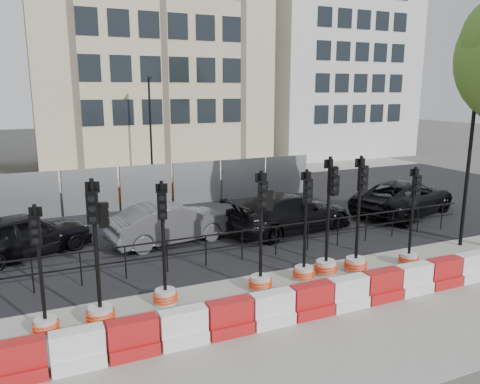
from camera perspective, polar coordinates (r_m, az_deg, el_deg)
name	(u,v)px	position (r m, az deg, el deg)	size (l,w,h in m)	color
ground	(259,274)	(13.83, 2.32, -10.00)	(120.00, 120.00, 0.00)	#51514C
sidewalk_near	(316,319)	(11.47, 9.21, -15.05)	(40.00, 6.00, 0.02)	gray
road	(186,216)	(20.02, -6.58, -2.93)	(40.00, 14.00, 0.03)	black
sidewalk_far	(140,180)	(28.53, -12.04, 1.46)	(40.00, 4.00, 0.02)	gray
building_cream	(145,34)	(34.52, -11.54, 18.32)	(15.00, 10.06, 18.00)	#C5AE90
building_white	(327,56)	(40.51, 10.58, 16.01)	(12.00, 9.06, 16.00)	silver
kerb_railing	(242,240)	(14.61, 0.26, -5.88)	(18.00, 0.04, 1.00)	black
heras_fencing	(158,189)	(22.27, -9.93, 0.38)	(14.33, 1.72, 2.00)	gray
lamp_post_far	(151,127)	(27.23, -10.85, 7.83)	(0.12, 0.56, 6.00)	black
lamp_post_near	(470,153)	(17.26, 26.26, 4.30)	(0.12, 0.56, 6.00)	black
barrier_row	(311,302)	(11.46, 8.71, -13.07)	(13.60, 0.50, 0.80)	red
traffic_signal_a	(44,308)	(11.32, -22.78, -12.93)	(0.58, 0.58, 2.94)	beige
traffic_signal_b	(99,291)	(11.27, -16.76, -11.44)	(0.67, 0.67, 3.40)	beige
traffic_signal_c	(165,280)	(11.93, -9.15, -10.52)	(0.62, 0.62, 3.15)	beige
traffic_signal_d	(261,263)	(12.54, 2.60, -8.60)	(0.64, 0.64, 3.26)	beige
traffic_signal_e	(304,258)	(13.34, 7.86, -7.96)	(0.62, 0.62, 3.17)	beige
traffic_signal_f	(327,248)	(13.75, 10.60, -6.67)	(0.68, 0.68, 3.47)	beige
traffic_signal_g	(357,248)	(14.20, 14.04, -6.70)	(0.68, 0.68, 3.45)	beige
traffic_signal_h	(410,245)	(15.21, 20.00, -6.14)	(0.60, 0.60, 3.06)	beige
car_a	(23,235)	(16.54, -24.95, -4.74)	(4.60, 3.25, 1.45)	black
car_b	(171,223)	(16.53, -8.43, -3.75)	(4.52, 2.16, 1.43)	#4F5054
car_c	(290,213)	(17.68, 6.06, -2.53)	(5.36, 2.83, 1.48)	black
car_d	(404,197)	(21.28, 19.37, -0.62)	(5.87, 4.09, 1.49)	black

